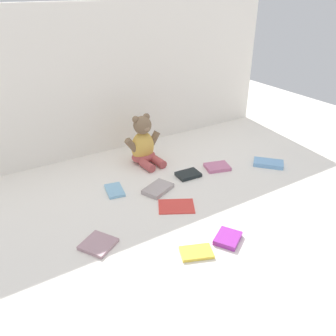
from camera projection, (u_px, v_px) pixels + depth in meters
ground_plane at (153, 180)px, 1.52m from camera, size 3.20×3.20×0.00m
backdrop_drape at (110, 81)px, 1.65m from camera, size 1.81×0.03×0.70m
teddy_bear at (144, 145)px, 1.63m from camera, size 0.19×0.18×0.23m
book_case_0 at (115, 191)px, 1.43m from camera, size 0.08×0.12×0.01m
book_case_1 at (268, 163)px, 1.64m from camera, size 0.15×0.15×0.02m
book_case_2 at (228, 238)px, 1.16m from camera, size 0.12×0.11×0.02m
book_case_3 at (158, 189)px, 1.44m from camera, size 0.15×0.12×0.02m
book_case_4 at (217, 167)px, 1.61m from camera, size 0.13×0.11×0.02m
book_case_5 at (196, 252)px, 1.10m from camera, size 0.12×0.10×0.01m
book_case_6 at (98, 244)px, 1.14m from camera, size 0.14×0.14×0.01m
book_case_7 at (176, 206)px, 1.33m from camera, size 0.17×0.15×0.01m
book_case_8 at (188, 174)px, 1.54m from camera, size 0.11×0.08×0.02m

